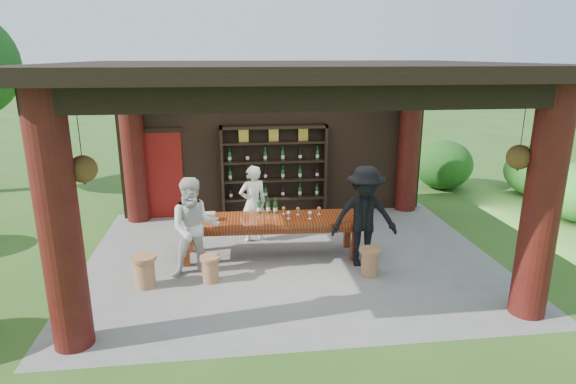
{
  "coord_description": "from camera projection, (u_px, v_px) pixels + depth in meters",
  "views": [
    {
      "loc": [
        -1.09,
        -8.18,
        3.62
      ],
      "look_at": [
        0.0,
        0.4,
        1.15
      ],
      "focal_mm": 30.0,
      "sensor_mm": 36.0,
      "label": 1
    }
  ],
  "objects": [
    {
      "name": "pavilion",
      "position": [
        287.0,
        140.0,
        8.75
      ],
      "size": [
        7.5,
        6.0,
        3.6
      ],
      "color": "slate",
      "rests_on": "ground"
    },
    {
      "name": "stool_near_right",
      "position": [
        370.0,
        261.0,
        8.15
      ],
      "size": [
        0.36,
        0.36,
        0.48
      ],
      "rotation": [
        0.0,
        0.0,
        -0.08
      ],
      "color": "#965D3C",
      "rests_on": "ground"
    },
    {
      "name": "shrubs",
      "position": [
        413.0,
        198.0,
        10.71
      ],
      "size": [
        15.47,
        8.01,
        1.36
      ],
      "color": "#194C14",
      "rests_on": "ground"
    },
    {
      "name": "trees",
      "position": [
        460.0,
        67.0,
        10.69
      ],
      "size": [
        20.94,
        10.39,
        4.8
      ],
      "color": "#3F2819",
      "rests_on": "ground"
    },
    {
      "name": "guest_woman",
      "position": [
        195.0,
        228.0,
        7.96
      ],
      "size": [
        0.91,
        0.75,
        1.72
      ],
      "primitive_type": "imported",
      "rotation": [
        0.0,
        0.0,
        0.12
      ],
      "color": "beige",
      "rests_on": "ground"
    },
    {
      "name": "table_bottles",
      "position": [
        268.0,
        205.0,
        9.02
      ],
      "size": [
        0.39,
        0.12,
        0.31
      ],
      "color": "#194C1E",
      "rests_on": "tasting_table"
    },
    {
      "name": "napkin_basket",
      "position": [
        208.0,
        217.0,
        8.65
      ],
      "size": [
        0.27,
        0.19,
        0.14
      ],
      "primitive_type": "cube",
      "rotation": [
        0.0,
        0.0,
        -0.04
      ],
      "color": "#BF6672",
      "rests_on": "tasting_table"
    },
    {
      "name": "stool_near_left",
      "position": [
        210.0,
        268.0,
        7.92
      ],
      "size": [
        0.34,
        0.34,
        0.44
      ],
      "rotation": [
        0.0,
        0.0,
        0.28
      ],
      "color": "#965D3C",
      "rests_on": "ground"
    },
    {
      "name": "stool_far_left",
      "position": [
        145.0,
        270.0,
        7.73
      ],
      "size": [
        0.41,
        0.41,
        0.53
      ],
      "rotation": [
        0.0,
        0.0,
        0.07
      ],
      "color": "#965D3C",
      "rests_on": "ground"
    },
    {
      "name": "table_glasses",
      "position": [
        300.0,
        212.0,
        8.87
      ],
      "size": [
        0.72,
        0.39,
        0.15
      ],
      "color": "silver",
      "rests_on": "tasting_table"
    },
    {
      "name": "guest_man",
      "position": [
        364.0,
        216.0,
        8.4
      ],
      "size": [
        1.2,
        0.73,
        1.8
      ],
      "primitive_type": "imported",
      "rotation": [
        0.0,
        0.0,
        -0.05
      ],
      "color": "black",
      "rests_on": "ground"
    },
    {
      "name": "tasting_table",
      "position": [
        270.0,
        224.0,
        8.84
      ],
      "size": [
        3.29,
        0.98,
        0.75
      ],
      "rotation": [
        0.0,
        0.0,
        -0.04
      ],
      "color": "#4F1C0B",
      "rests_on": "ground"
    },
    {
      "name": "host",
      "position": [
        253.0,
        204.0,
        9.56
      ],
      "size": [
        0.64,
        0.51,
        1.55
      ],
      "primitive_type": "imported",
      "rotation": [
        0.0,
        0.0,
        3.41
      ],
      "color": "white",
      "rests_on": "ground"
    },
    {
      "name": "wine_shelf",
      "position": [
        274.0,
        171.0,
        10.97
      ],
      "size": [
        2.4,
        0.36,
        2.11
      ],
      "color": "black",
      "rests_on": "ground"
    },
    {
      "name": "ground",
      "position": [
        291.0,
        257.0,
        8.93
      ],
      "size": [
        90.0,
        90.0,
        0.0
      ],
      "primitive_type": "plane",
      "color": "#2D5119",
      "rests_on": "ground"
    }
  ]
}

